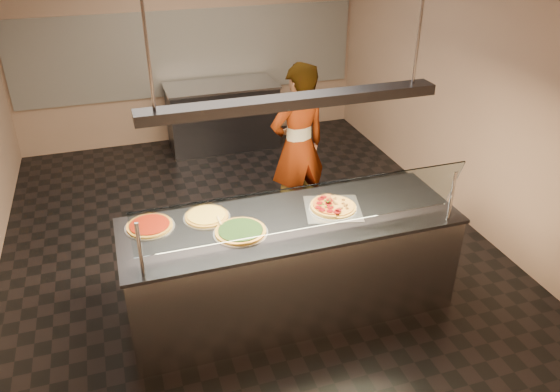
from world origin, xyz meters
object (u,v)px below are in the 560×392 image
object	(u,v)px
sneeze_guard	(306,208)
prep_table	(223,116)
half_pizza_sausage	(343,204)
heat_lamp_housing	(292,101)
pizza_spinach	(240,231)
pizza_tomato	(150,225)
pizza_spatula	(225,223)
worker	(298,147)
half_pizza_pepperoni	(323,207)
serving_counter	(291,265)
perforated_tray	(333,208)
pizza_cheese	(207,216)

from	to	relation	value
sneeze_guard	prep_table	distance (m)	4.19
half_pizza_sausage	heat_lamp_housing	bearing A→B (deg)	-173.67
pizza_spinach	pizza_tomato	bearing A→B (deg)	155.33
pizza_spatula	pizza_tomato	bearing A→B (deg)	163.38
pizza_spatula	prep_table	size ratio (longest dim) A/B	0.15
pizza_spatula	worker	distance (m)	1.73
pizza_spinach	pizza_tomato	xyz separation A→B (m)	(-0.68, 0.31, -0.00)
half_pizza_pepperoni	pizza_tomato	distance (m)	1.44
serving_counter	pizza_spinach	xyz separation A→B (m)	(-0.45, -0.07, 0.48)
sneeze_guard	pizza_spatula	size ratio (longest dim) A/B	10.97
pizza_tomato	heat_lamp_housing	world-z (taller)	heat_lamp_housing
pizza_tomato	pizza_spatula	distance (m)	0.61
pizza_spatula	half_pizza_sausage	bearing A→B (deg)	-0.90
pizza_spinach	pizza_spatula	distance (m)	0.17
perforated_tray	heat_lamp_housing	world-z (taller)	heat_lamp_housing
pizza_tomato	prep_table	bearing A→B (deg)	68.72
worker	heat_lamp_housing	xyz separation A→B (m)	(-0.56, -1.40, 1.03)
half_pizza_sausage	sneeze_guard	bearing A→B (deg)	-140.94
prep_table	pizza_tomato	bearing A→B (deg)	-111.28
pizza_cheese	pizza_tomato	xyz separation A→B (m)	(-0.47, -0.00, 0.00)
perforated_tray	pizza_cheese	size ratio (longest dim) A/B	1.47
serving_counter	perforated_tray	world-z (taller)	perforated_tray
sneeze_guard	half_pizza_pepperoni	world-z (taller)	sneeze_guard
pizza_spatula	heat_lamp_housing	bearing A→B (deg)	-7.39
pizza_spatula	prep_table	bearing A→B (deg)	77.97
prep_table	worker	xyz separation A→B (m)	(0.32, -2.36, 0.45)
pizza_spinach	worker	distance (m)	1.78
pizza_cheese	prep_table	world-z (taller)	pizza_cheese
pizza_spinach	heat_lamp_housing	xyz separation A→B (m)	(0.45, 0.07, 1.00)
half_pizza_sausage	prep_table	distance (m)	3.75
pizza_cheese	heat_lamp_housing	xyz separation A→B (m)	(0.66, -0.25, 1.01)
half_pizza_sausage	pizza_spinach	bearing A→B (deg)	-172.66
sneeze_guard	pizza_spinach	size ratio (longest dim) A/B	5.86
serving_counter	pizza_spinach	world-z (taller)	pizza_spinach
serving_counter	worker	distance (m)	1.58
perforated_tray	worker	distance (m)	1.36
half_pizza_sausage	prep_table	size ratio (longest dim) A/B	0.27
half_pizza_pepperoni	pizza_spatula	distance (m)	0.85
perforated_tray	pizza_tomato	world-z (taller)	pizza_tomato
sneeze_guard	pizza_spinach	world-z (taller)	sneeze_guard
prep_table	worker	bearing A→B (deg)	-82.32
half_pizza_pepperoni	pizza_cheese	bearing A→B (deg)	168.54
half_pizza_sausage	pizza_tomato	world-z (taller)	half_pizza_sausage
pizza_cheese	worker	xyz separation A→B (m)	(1.22, 1.15, -0.03)
pizza_spinach	heat_lamp_housing	bearing A→B (deg)	8.43
serving_counter	worker	world-z (taller)	worker
serving_counter	sneeze_guard	world-z (taller)	sneeze_guard
half_pizza_pepperoni	pizza_spinach	world-z (taller)	half_pizza_pepperoni
perforated_tray	prep_table	bearing A→B (deg)	92.34
sneeze_guard	pizza_cheese	xyz separation A→B (m)	(-0.66, 0.59, -0.28)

